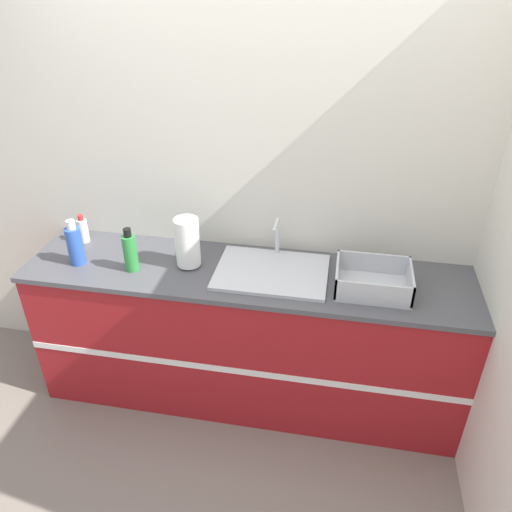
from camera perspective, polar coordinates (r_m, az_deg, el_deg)
ground_plane at (r=3.10m, az=-1.91°, el=-18.81°), size 12.00×12.00×0.00m
wall_back at (r=2.79m, az=0.19°, el=8.53°), size 4.83×0.06×2.60m
wall_right at (r=2.59m, az=27.08°, el=3.05°), size 0.06×2.56×2.60m
counter_cabinet at (r=2.97m, az=-0.92°, el=-9.09°), size 2.45×0.59×0.90m
sink at (r=2.68m, az=1.82°, el=-1.68°), size 0.60×0.44×0.24m
paper_towel_roll at (r=2.70m, az=-7.84°, el=1.53°), size 0.13×0.13×0.28m
dish_rack at (r=2.61m, az=13.18°, el=-2.90°), size 0.38×0.30×0.12m
bottle_white_spray at (r=3.12m, az=-19.15°, el=2.83°), size 0.06×0.06×0.17m
bottle_green at (r=2.74m, az=-14.19°, el=0.46°), size 0.07×0.07×0.25m
bottle_blue at (r=2.89m, az=-19.98°, el=1.23°), size 0.09×0.09×0.26m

